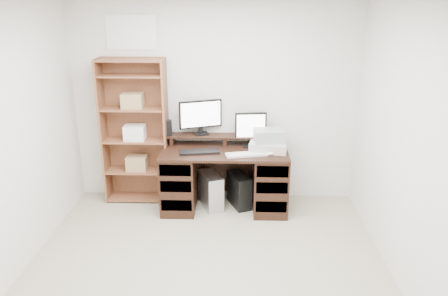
{
  "coord_description": "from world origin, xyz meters",
  "views": [
    {
      "loc": [
        0.29,
        -3.24,
        2.48
      ],
      "look_at": [
        0.13,
        1.43,
        0.85
      ],
      "focal_mm": 35.0,
      "sensor_mm": 36.0,
      "label": 1
    }
  ],
  "objects_px": {
    "bookshelf": "(135,130)",
    "tower_silver": "(211,190)",
    "desk": "(225,178)",
    "monitor_wide": "(201,115)",
    "tower_black": "(239,190)",
    "printer": "(269,146)",
    "monitor_small": "(251,128)"
  },
  "relations": [
    {
      "from": "monitor_wide",
      "to": "printer",
      "type": "distance_m",
      "value": 0.91
    },
    {
      "from": "tower_silver",
      "to": "desk",
      "type": "bearing_deg",
      "value": -27.34
    },
    {
      "from": "tower_black",
      "to": "monitor_small",
      "type": "bearing_deg",
      "value": 18.51
    },
    {
      "from": "monitor_small",
      "to": "printer",
      "type": "distance_m",
      "value": 0.32
    },
    {
      "from": "printer",
      "to": "desk",
      "type": "bearing_deg",
      "value": -169.79
    },
    {
      "from": "desk",
      "to": "tower_black",
      "type": "xyz_separation_m",
      "value": [
        0.18,
        0.06,
        -0.18
      ]
    },
    {
      "from": "tower_silver",
      "to": "monitor_small",
      "type": "bearing_deg",
      "value": -5.15
    },
    {
      "from": "printer",
      "to": "bookshelf",
      "type": "bearing_deg",
      "value": -177.84
    },
    {
      "from": "monitor_small",
      "to": "tower_black",
      "type": "xyz_separation_m",
      "value": [
        -0.13,
        -0.11,
        -0.77
      ]
    },
    {
      "from": "monitor_small",
      "to": "tower_silver",
      "type": "bearing_deg",
      "value": -169.4
    },
    {
      "from": "tower_silver",
      "to": "tower_black",
      "type": "distance_m",
      "value": 0.35
    },
    {
      "from": "printer",
      "to": "tower_silver",
      "type": "height_order",
      "value": "printer"
    },
    {
      "from": "monitor_wide",
      "to": "printer",
      "type": "relative_size",
      "value": 1.18
    },
    {
      "from": "printer",
      "to": "bookshelf",
      "type": "height_order",
      "value": "bookshelf"
    },
    {
      "from": "desk",
      "to": "tower_silver",
      "type": "relative_size",
      "value": 3.48
    },
    {
      "from": "desk",
      "to": "tower_black",
      "type": "distance_m",
      "value": 0.26
    },
    {
      "from": "monitor_wide",
      "to": "tower_black",
      "type": "distance_m",
      "value": 1.04
    },
    {
      "from": "desk",
      "to": "monitor_wide",
      "type": "xyz_separation_m",
      "value": [
        -0.3,
        0.25,
        0.72
      ]
    },
    {
      "from": "desk",
      "to": "bookshelf",
      "type": "relative_size",
      "value": 0.83
    },
    {
      "from": "tower_silver",
      "to": "printer",
      "type": "bearing_deg",
      "value": -23.3
    },
    {
      "from": "printer",
      "to": "tower_black",
      "type": "relative_size",
      "value": 0.96
    },
    {
      "from": "bookshelf",
      "to": "tower_silver",
      "type": "bearing_deg",
      "value": -12.03
    },
    {
      "from": "tower_black",
      "to": "tower_silver",
      "type": "bearing_deg",
      "value": 164.72
    },
    {
      "from": "tower_silver",
      "to": "tower_black",
      "type": "bearing_deg",
      "value": -16.06
    },
    {
      "from": "printer",
      "to": "tower_silver",
      "type": "relative_size",
      "value": 1.0
    },
    {
      "from": "desk",
      "to": "tower_silver",
      "type": "xyz_separation_m",
      "value": [
        -0.17,
        0.01,
        -0.17
      ]
    },
    {
      "from": "monitor_wide",
      "to": "monitor_small",
      "type": "relative_size",
      "value": 1.22
    },
    {
      "from": "desk",
      "to": "tower_silver",
      "type": "height_order",
      "value": "desk"
    },
    {
      "from": "monitor_wide",
      "to": "tower_silver",
      "type": "height_order",
      "value": "monitor_wide"
    },
    {
      "from": "monitor_small",
      "to": "printer",
      "type": "height_order",
      "value": "monitor_small"
    },
    {
      "from": "monitor_small",
      "to": "bookshelf",
      "type": "bearing_deg",
      "value": 171.08
    },
    {
      "from": "monitor_small",
      "to": "bookshelf",
      "type": "distance_m",
      "value": 1.42
    }
  ]
}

